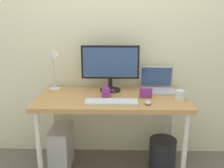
{
  "coord_description": "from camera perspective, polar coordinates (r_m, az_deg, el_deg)",
  "views": [
    {
      "loc": [
        0.06,
        -2.19,
        1.45
      ],
      "look_at": [
        0.0,
        0.0,
        0.86
      ],
      "focal_mm": 40.8,
      "sensor_mm": 36.0,
      "label": 1
    }
  ],
  "objects": [
    {
      "name": "coffee_mug",
      "position": [
        2.29,
        -1.31,
        -1.83
      ],
      "size": [
        0.11,
        0.08,
        0.09
      ],
      "color": "purple",
      "rests_on": "desk"
    },
    {
      "name": "wastebasket",
      "position": [
        2.62,
        11.23,
        -15.01
      ],
      "size": [
        0.26,
        0.26,
        0.3
      ],
      "primitive_type": "cylinder",
      "color": "#232328",
      "rests_on": "ground_plane"
    },
    {
      "name": "back_wall",
      "position": [
        2.58,
        0.22,
        11.7
      ],
      "size": [
        4.4,
        0.04,
        2.6
      ],
      "primitive_type": "cube",
      "color": "beige",
      "rests_on": "ground_plane"
    },
    {
      "name": "desk",
      "position": [
        2.32,
        0.0,
        -4.53
      ],
      "size": [
        1.35,
        0.65,
        0.74
      ],
      "color": "#B7844C",
      "rests_on": "ground_plane"
    },
    {
      "name": "glass_cup",
      "position": [
        2.28,
        15.0,
        -2.45
      ],
      "size": [
        0.12,
        0.08,
        0.09
      ],
      "color": "silver",
      "rests_on": "desk"
    },
    {
      "name": "laptop",
      "position": [
        2.51,
        10.08,
        -0.21
      ],
      "size": [
        0.32,
        0.26,
        0.23
      ],
      "color": "#B2B2B7",
      "rests_on": "desk"
    },
    {
      "name": "keyboard",
      "position": [
        2.12,
        -0.06,
        -4.1
      ],
      "size": [
        0.44,
        0.14,
        0.02
      ],
      "primitive_type": "cube",
      "color": "silver",
      "rests_on": "desk"
    },
    {
      "name": "mouse",
      "position": [
        2.13,
        8.05,
        -4.08
      ],
      "size": [
        0.06,
        0.09,
        0.03
      ],
      "primitive_type": "ellipsoid",
      "color": "#B2B2B7",
      "rests_on": "desk"
    },
    {
      "name": "photo_frame",
      "position": [
        2.28,
        7.59,
        -1.97
      ],
      "size": [
        0.11,
        0.03,
        0.09
      ],
      "primitive_type": "cube",
      "rotation": [
        0.14,
        0.0,
        0.0
      ],
      "color": "purple",
      "rests_on": "desk"
    },
    {
      "name": "desk_lamp",
      "position": [
        2.49,
        -13.26,
        5.44
      ],
      "size": [
        0.11,
        0.16,
        0.44
      ],
      "color": "silver",
      "rests_on": "desk"
    },
    {
      "name": "monitor",
      "position": [
        2.42,
        -0.4,
        4.22
      ],
      "size": [
        0.55,
        0.2,
        0.44
      ],
      "color": "black",
      "rests_on": "desk"
    },
    {
      "name": "computer_tower",
      "position": [
        2.6,
        -11.3,
        -13.83
      ],
      "size": [
        0.18,
        0.36,
        0.42
      ],
      "primitive_type": "cube",
      "color": "#B2B2B7",
      "rests_on": "ground_plane"
    }
  ]
}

